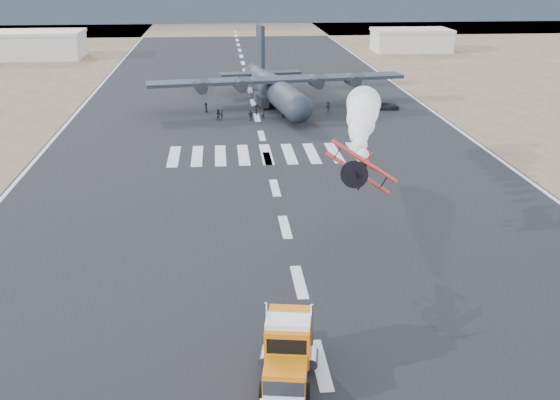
{
  "coord_description": "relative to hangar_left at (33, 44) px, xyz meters",
  "views": [
    {
      "loc": [
        -5.93,
        -38.3,
        24.7
      ],
      "look_at": [
        -0.79,
        20.47,
        4.0
      ],
      "focal_mm": 45.0,
      "sensor_mm": 36.0,
      "label": 1
    }
  ],
  "objects": [
    {
      "name": "scrub_far",
      "position": [
        52.0,
        85.0,
        -3.41
      ],
      "size": [
        500.0,
        80.0,
        0.0
      ],
      "primitive_type": "cube",
      "color": "brown",
      "rests_on": "ground"
    },
    {
      "name": "crew_f",
      "position": [
        56.13,
        -73.8,
        -2.6
      ],
      "size": [
        1.51,
        1.23,
        1.61
      ],
      "primitive_type": "imported",
      "rotation": [
        0.0,
        0.0,
        0.59
      ],
      "color": "black",
      "rests_on": "ground"
    },
    {
      "name": "crew_a",
      "position": [
        52.88,
        -74.06,
        -2.59
      ],
      "size": [
        0.76,
        0.72,
        1.64
      ],
      "primitive_type": "imported",
      "rotation": [
        0.0,
        0.0,
        2.63
      ],
      "color": "black",
      "rests_on": "ground"
    },
    {
      "name": "ridge_seg_d",
      "position": [
        52.0,
        115.0,
        3.09
      ],
      "size": [
        150.0,
        50.0,
        13.0
      ],
      "primitive_type": "cube",
      "color": "gray",
      "rests_on": "ground"
    },
    {
      "name": "crew_c",
      "position": [
        64.06,
        -69.37,
        -2.56
      ],
      "size": [
        1.18,
        1.04,
        1.69
      ],
      "primitive_type": "imported",
      "rotation": [
        0.0,
        0.0,
        3.75
      ],
      "color": "black",
      "rests_on": "ground"
    },
    {
      "name": "crew_b",
      "position": [
        45.79,
        -74.36,
        -2.51
      ],
      "size": [
        1.02,
        0.84,
        1.8
      ],
      "primitive_type": "imported",
      "rotation": [
        0.0,
        0.0,
        2.73
      ],
      "color": "black",
      "rests_on": "ground"
    },
    {
      "name": "semi_truck",
      "position": [
        49.83,
        -145.88,
        -1.49
      ],
      "size": [
        4.02,
        8.87,
        3.9
      ],
      "rotation": [
        0.0,
        0.0,
        -0.17
      ],
      "color": "black",
      "rests_on": "ground"
    },
    {
      "name": "crew_d",
      "position": [
        50.93,
        -74.98,
        -2.61
      ],
      "size": [
        1.05,
        0.84,
        1.6
      ],
      "primitive_type": "imported",
      "rotation": [
        0.0,
        0.0,
        3.59
      ],
      "color": "black",
      "rests_on": "ground"
    },
    {
      "name": "hangar_right",
      "position": [
        98.0,
        5.0,
        -0.4
      ],
      "size": [
        20.5,
        12.5,
        5.9
      ],
      "color": "#BAB5A5",
      "rests_on": "ground"
    },
    {
      "name": "crew_e",
      "position": [
        43.82,
        -67.99,
        -2.63
      ],
      "size": [
        0.5,
        0.78,
        1.56
      ],
      "primitive_type": "imported",
      "rotation": [
        0.0,
        0.0,
        1.61
      ],
      "color": "black",
      "rests_on": "ground"
    },
    {
      "name": "transport_aircraft",
      "position": [
        55.61,
        -64.15,
        -0.16
      ],
      "size": [
        43.66,
        35.82,
        12.6
      ],
      "rotation": [
        0.0,
        0.0,
        0.14
      ],
      "color": "#1E232D",
      "rests_on": "ground"
    },
    {
      "name": "crew_h",
      "position": [
        51.88,
        -71.2,
        -2.58
      ],
      "size": [
        0.87,
        0.94,
        1.65
      ],
      "primitive_type": "imported",
      "rotation": [
        0.0,
        0.0,
        4.1
      ],
      "color": "black",
      "rests_on": "ground"
    },
    {
      "name": "aerobatic_biplane",
      "position": [
        57.97,
        -126.49,
        3.95
      ],
      "size": [
        5.91,
        6.09,
        4.53
      ],
      "rotation": [
        0.0,
        0.51,
        -0.2
      ],
      "color": "red"
    },
    {
      "name": "runway_markings",
      "position": [
        52.0,
        -85.0,
        -3.4
      ],
      "size": [
        60.0,
        260.0,
        0.01
      ],
      "primitive_type": null,
      "color": "silver",
      "rests_on": "ground"
    },
    {
      "name": "crew_g",
      "position": [
        46.36,
        -73.51,
        -2.6
      ],
      "size": [
        0.75,
        0.77,
        1.62
      ],
      "primitive_type": "imported",
      "rotation": [
        0.0,
        0.0,
        5.4
      ],
      "color": "black",
      "rests_on": "ground"
    },
    {
      "name": "smoke_trail",
      "position": [
        62.19,
        -105.59,
        4.11
      ],
      "size": [
        7.0,
        24.97,
        4.15
      ],
      "rotation": [
        0.0,
        0.0,
        -0.2
      ],
      "color": "white"
    },
    {
      "name": "hangar_left",
      "position": [
        0.0,
        0.0,
        0.0
      ],
      "size": [
        24.5,
        14.5,
        6.7
      ],
      "color": "#BAB5A5",
      "rests_on": "ground"
    },
    {
      "name": "support_vehicle",
      "position": [
        74.05,
        -68.66,
        -2.79
      ],
      "size": [
        4.68,
        2.59,
        1.24
      ],
      "primitive_type": "imported",
      "rotation": [
        0.0,
        0.0,
        1.45
      ],
      "color": "black",
      "rests_on": "ground"
    },
    {
      "name": "ground",
      "position": [
        52.0,
        -145.0,
        -3.41
      ],
      "size": [
        500.0,
        500.0,
        0.0
      ],
      "primitive_type": "plane",
      "color": "black",
      "rests_on": "ground"
    }
  ]
}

